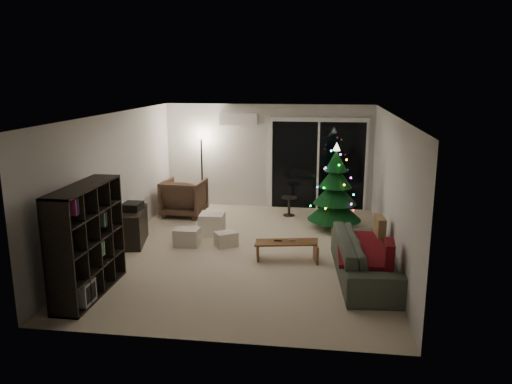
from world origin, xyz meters
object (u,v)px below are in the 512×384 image
coffee_table (286,251)px  christmas_tree (335,187)px  media_cabinet (134,227)px  sofa (367,258)px  armchair (184,197)px  bookshelf (74,240)px

coffee_table → christmas_tree: 2.28m
christmas_tree → media_cabinet: bearing=-159.0°
christmas_tree → sofa: bearing=-79.8°
media_cabinet → christmas_tree: christmas_tree is taller
media_cabinet → sofa: size_ratio=0.45×
coffee_table → christmas_tree: christmas_tree is taller
armchair → sofa: 5.02m
bookshelf → coffee_table: 3.52m
coffee_table → armchair: bearing=124.5°
sofa → christmas_tree: bearing=5.7°
armchair → christmas_tree: (3.41, -0.58, 0.49)m
media_cabinet → armchair: bearing=66.5°
bookshelf → coffee_table: bookshelf is taller
bookshelf → sofa: bookshelf is taller
coffee_table → christmas_tree: size_ratio=0.60×
armchair → coffee_table: (2.56, -2.57, -0.25)m
bookshelf → coffee_table: bearing=54.6°
sofa → christmas_tree: (-0.47, 2.60, 0.57)m
media_cabinet → armchair: size_ratio=1.14×
media_cabinet → bookshelf: bearing=-101.9°
media_cabinet → coffee_table: media_cabinet is taller
armchair → coffee_table: armchair is taller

